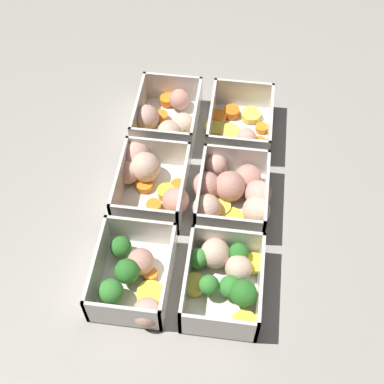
# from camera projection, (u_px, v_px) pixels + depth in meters

# --- Properties ---
(ground_plane) EXTENTS (4.00, 4.00, 0.00)m
(ground_plane) POSITION_uv_depth(u_px,v_px,m) (192.00, 200.00, 0.90)
(ground_plane) COLOR gray
(container_near_left) EXTENTS (0.16, 0.12, 0.06)m
(container_near_left) POSITION_uv_depth(u_px,v_px,m) (166.00, 119.00, 0.97)
(container_near_left) COLOR silver
(container_near_left) RESTS_ON ground_plane
(container_near_center) EXTENTS (0.18, 0.15, 0.06)m
(container_near_center) POSITION_uv_depth(u_px,v_px,m) (149.00, 179.00, 0.89)
(container_near_center) COLOR silver
(container_near_center) RESTS_ON ground_plane
(container_near_right) EXTENTS (0.16, 0.11, 0.06)m
(container_near_right) POSITION_uv_depth(u_px,v_px,m) (133.00, 278.00, 0.78)
(container_near_right) COLOR silver
(container_near_right) RESTS_ON ground_plane
(container_far_left) EXTENTS (0.15, 0.12, 0.06)m
(container_far_left) POSITION_uv_depth(u_px,v_px,m) (239.00, 126.00, 0.97)
(container_far_left) COLOR silver
(container_far_left) RESTS_ON ground_plane
(container_far_center) EXTENTS (0.16, 0.14, 0.06)m
(container_far_center) POSITION_uv_depth(u_px,v_px,m) (231.00, 193.00, 0.87)
(container_far_center) COLOR silver
(container_far_center) RESTS_ON ground_plane
(container_far_right) EXTENTS (0.15, 0.13, 0.06)m
(container_far_right) POSITION_uv_depth(u_px,v_px,m) (225.00, 277.00, 0.78)
(container_far_right) COLOR silver
(container_far_right) RESTS_ON ground_plane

